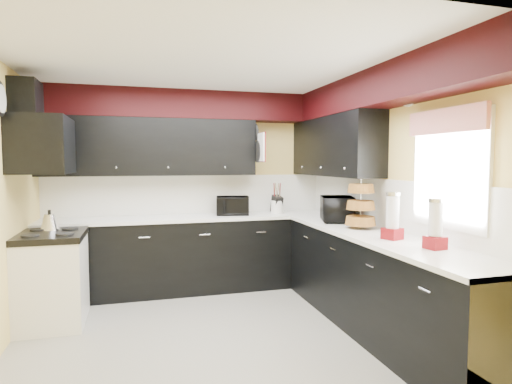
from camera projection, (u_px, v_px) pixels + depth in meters
ground at (215, 336)px, 3.98m from camera, size 3.60×3.60×0.00m
wall_back at (190, 190)px, 5.61m from camera, size 3.60×0.06×2.50m
wall_right at (388, 198)px, 4.37m from camera, size 0.06×3.60×2.50m
ceiling at (213, 63)px, 3.80m from camera, size 3.60×3.60×0.06m
cab_back at (193, 255)px, 5.38m from camera, size 3.60×0.60×0.90m
cab_right at (376, 285)px, 4.06m from camera, size 0.60×3.00×0.90m
counter_back at (193, 218)px, 5.35m from camera, size 3.62×0.64×0.04m
counter_right at (377, 236)px, 4.03m from camera, size 0.64×3.02×0.04m
splash_back at (190, 194)px, 5.61m from camera, size 3.60×0.02×0.50m
splash_right at (387, 204)px, 4.37m from camera, size 0.02×3.60×0.50m
upper_back at (150, 147)px, 5.27m from camera, size 2.60×0.35×0.70m
upper_right at (334, 147)px, 5.15m from camera, size 0.35×1.80×0.70m
soffit_back at (191, 105)px, 5.37m from camera, size 3.60×0.36×0.35m
soffit_right at (384, 88)px, 4.07m from camera, size 0.36×3.24×0.35m
stove at (53, 281)px, 4.26m from camera, size 0.60×0.75×0.86m
cooktop at (51, 236)px, 4.23m from camera, size 0.62×0.77×0.06m
hood at (42, 145)px, 4.15m from camera, size 0.50×0.78×0.55m
hood_duct at (26, 101)px, 4.08m from camera, size 0.24×0.40×0.40m
window at (449, 170)px, 3.48m from camera, size 0.03×0.86×0.96m
valance at (445, 121)px, 3.44m from camera, size 0.04×0.88×0.20m
pan_top at (255, 132)px, 5.54m from camera, size 0.03×0.22×0.40m
pan_mid at (258, 151)px, 5.44m from camera, size 0.03×0.28×0.46m
pan_low at (252, 154)px, 5.69m from camera, size 0.03×0.24×0.42m
cut_board at (261, 147)px, 5.32m from camera, size 0.03×0.26×0.35m
baskets at (361, 205)px, 4.35m from camera, size 0.27×0.27×0.50m
clock at (0, 99)px, 3.58m from camera, size 0.03×0.30×0.30m
deco_plate at (409, 94)px, 3.96m from camera, size 0.03×0.24×0.24m
toaster_oven at (233, 206)px, 5.47m from camera, size 0.47×0.41×0.24m
microwave at (338, 209)px, 4.87m from camera, size 0.49×0.59×0.28m
utensil_crock at (277, 207)px, 5.62m from camera, size 0.20×0.20×0.17m
knife_block at (277, 205)px, 5.63m from camera, size 0.12×0.16×0.23m
kettle at (50, 222)px, 4.40m from camera, size 0.22×0.22×0.16m
dispenser_a at (393, 217)px, 3.74m from camera, size 0.18×0.18×0.39m
dispenser_b at (435, 226)px, 3.32m from camera, size 0.15×0.15×0.36m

